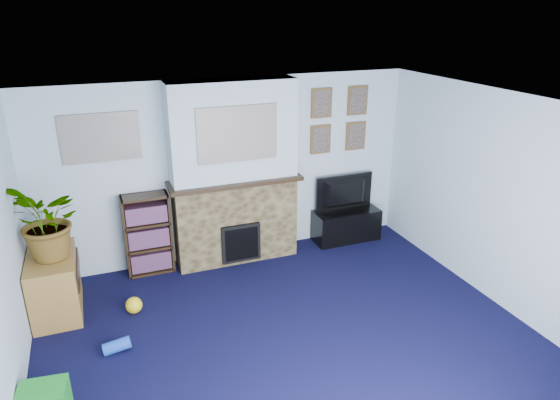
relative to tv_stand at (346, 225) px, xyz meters
name	(u,v)px	position (x,y,z in m)	size (l,w,h in m)	color
floor	(294,346)	(-1.66, -2.03, -0.23)	(5.00, 4.50, 0.01)	black
ceiling	(297,111)	(-1.66, -2.03, 2.17)	(5.00, 4.50, 0.01)	white
wall_back	(230,170)	(-1.66, 0.22, 0.97)	(5.00, 0.04, 2.40)	silver
wall_right	(506,204)	(0.84, -2.03, 0.97)	(0.04, 4.50, 2.40)	silver
chimney_breast	(234,176)	(-1.66, 0.02, 0.96)	(1.72, 0.50, 2.40)	brown
collage_main	(238,134)	(-1.66, -0.19, 1.55)	(1.00, 0.03, 0.68)	gray
collage_left	(101,138)	(-3.21, 0.21, 1.55)	(0.90, 0.03, 0.58)	gray
portrait_tl	(322,103)	(-0.36, 0.20, 1.77)	(0.30, 0.03, 0.40)	brown
portrait_tr	(358,100)	(0.19, 0.20, 1.77)	(0.30, 0.03, 0.40)	brown
portrait_bl	(320,139)	(-0.36, 0.20, 1.27)	(0.30, 0.03, 0.40)	brown
portrait_br	(356,136)	(0.19, 0.20, 1.27)	(0.30, 0.03, 0.40)	brown
tv_stand	(346,225)	(0.00, 0.00, 0.00)	(0.96, 0.40, 0.46)	black
television	(347,194)	(0.00, 0.02, 0.48)	(0.89, 0.12, 0.51)	black
bookshelf	(148,236)	(-2.80, 0.08, 0.28)	(0.58, 0.28, 1.05)	black
sideboard	(55,284)	(-3.90, -0.49, 0.12)	(0.49, 0.89, 0.69)	olive
potted_plant	(48,222)	(-3.85, -0.54, 0.89)	(0.77, 0.66, 0.85)	#26661E
mantel_clock	(228,175)	(-1.75, -0.03, 1.00)	(0.11, 0.07, 0.15)	gold
mantel_candle	(253,171)	(-1.42, -0.03, 1.01)	(0.05, 0.05, 0.16)	#B2BFC6
mantel_teddy	(194,179)	(-2.19, -0.03, 0.99)	(0.14, 0.14, 0.14)	slate
mantel_can	(283,169)	(-1.01, -0.03, 0.99)	(0.06, 0.06, 0.11)	red
toy_ball	(134,305)	(-3.11, -0.83, -0.14)	(0.19, 0.19, 0.19)	yellow
toy_tube	(117,346)	(-3.34, -1.48, -0.15)	(0.12, 0.12, 0.26)	blue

